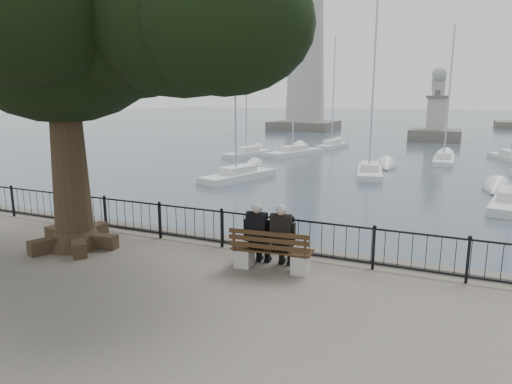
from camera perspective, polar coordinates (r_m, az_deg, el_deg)
The scene contains 16 objects.
harbor at distance 12.61m, azimuth 0.93°, elevation -8.96°, with size 260.00×260.00×1.20m.
railing at distance 11.84m, azimuth 0.00°, elevation -4.94°, with size 22.06×0.06×1.00m.
bench at distance 10.72m, azimuth 1.93°, elevation -7.91°, with size 1.95×0.75×1.00m.
person_left at distance 10.80m, azimuth 0.37°, elevation -5.63°, with size 0.49×0.82×1.59m.
person_right at distance 10.64m, azimuth 3.33°, elevation -5.91°, with size 0.49×0.82×1.59m.
tree at distance 12.46m, azimuth -20.38°, elevation 19.65°, with size 10.84×7.57×8.85m.
lighthouse at distance 73.80m, azimuth 6.29°, elevation 17.39°, with size 9.57×9.57×29.42m.
lion_monument at distance 57.93m, azimuth 21.58°, elevation 8.08°, with size 5.69×5.69×8.47m.
sailboat_a at distance 28.07m, azimuth -2.24°, elevation 2.14°, with size 3.03×5.81×9.65m.
sailboat_b at distance 30.41m, azimuth 14.03°, elevation 2.63°, with size 2.45×5.59×11.63m.
sailboat_c at distance 24.11m, azimuth 29.30°, elevation -0.94°, with size 2.33×5.52×9.80m.
sailboat_e at distance 39.45m, azimuth -1.04°, elevation 5.02°, with size 2.75×5.27×11.84m.
sailboat_f at distance 38.18m, azimuth 22.42°, elevation 3.85°, with size 1.47×5.21×10.40m.
sailboat_g at distance 41.94m, azimuth 29.21°, elevation 3.85°, with size 3.18×5.41×9.79m.
sailboat_h at distance 46.88m, azimuth 9.53°, elevation 5.89°, with size 2.24×5.20×10.95m.
sailboat_i at distance 40.07m, azimuth 4.76°, elevation 5.11°, with size 3.68×6.32×13.84m.
Camera 1 is at (4.61, -7.87, 3.95)m, focal length 32.00 mm.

